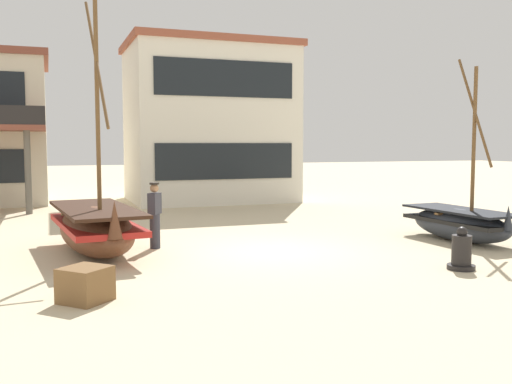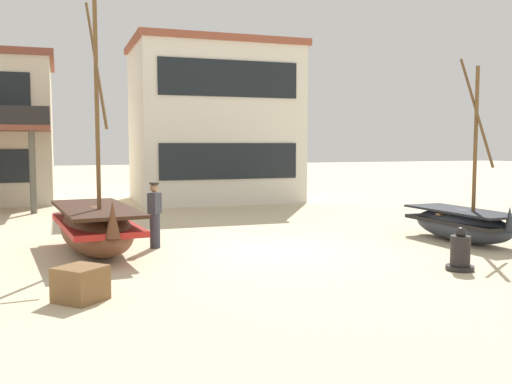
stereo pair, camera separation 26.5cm
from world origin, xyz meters
The scene contains 7 objects.
ground_plane centered at (0.00, 0.00, 0.00)m, with size 120.00×120.00×0.00m, color beige.
fishing_boat_near_left centered at (-4.06, 1.17, 0.64)m, with size 2.08×4.55×6.11m.
fishing_boat_centre_large centered at (5.46, -0.38, 0.51)m, with size 1.45×3.53×4.95m.
fisherman_by_hull centered at (-2.60, 1.40, 0.83)m, with size 0.39×0.42×1.68m.
capstan_winch centered at (3.08, -3.28, 0.36)m, with size 0.58×0.58×0.92m.
cargo_crate centered at (-4.58, -3.12, 0.30)m, with size 0.71×0.71×0.59m, color brown.
harbor_building_main centered at (2.03, 12.96, 3.65)m, with size 7.54×5.57×7.28m.
Camera 2 is at (-4.85, -13.02, 2.66)m, focal length 39.84 mm.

